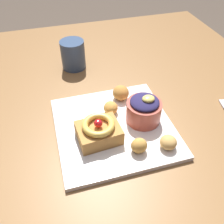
{
  "coord_description": "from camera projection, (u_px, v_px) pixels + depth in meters",
  "views": [
    {
      "loc": [
        -0.09,
        -0.56,
        1.18
      ],
      "look_at": [
        0.04,
        -0.12,
        0.77
      ],
      "focal_mm": 39.7,
      "sensor_mm": 36.0,
      "label": 1
    }
  ],
  "objects": [
    {
      "name": "ground_plane",
      "position": [
        98.0,
        213.0,
        1.21
      ],
      "size": [
        8.0,
        8.0,
        0.0
      ],
      "primitive_type": "plane",
      "color": "brown"
    },
    {
      "name": "dining_table",
      "position": [
        90.0,
        120.0,
        0.78
      ],
      "size": [
        1.2,
        1.04,
        0.73
      ],
      "color": "brown",
      "rests_on": "ground_plane"
    },
    {
      "name": "front_plate",
      "position": [
        114.0,
        127.0,
        0.62
      ],
      "size": [
        0.28,
        0.28,
        0.01
      ],
      "primitive_type": "cube",
      "color": "white",
      "rests_on": "dining_table"
    },
    {
      "name": "cake_slice",
      "position": [
        99.0,
        131.0,
        0.57
      ],
      "size": [
        0.1,
        0.08,
        0.06
      ],
      "rotation": [
        0.0,
        0.0,
        0.08
      ],
      "color": "#B77F3D",
      "rests_on": "front_plate"
    },
    {
      "name": "berry_ramekin",
      "position": [
        144.0,
        109.0,
        0.61
      ],
      "size": [
        0.09,
        0.09,
        0.08
      ],
      "color": "#B24C3D",
      "rests_on": "front_plate"
    },
    {
      "name": "fritter_front",
      "position": [
        121.0,
        93.0,
        0.68
      ],
      "size": [
        0.04,
        0.05,
        0.04
      ],
      "primitive_type": "ellipsoid",
      "color": "#BC7F38",
      "rests_on": "front_plate"
    },
    {
      "name": "fritter_middle",
      "position": [
        168.0,
        142.0,
        0.55
      ],
      "size": [
        0.04,
        0.04,
        0.03
      ],
      "primitive_type": "ellipsoid",
      "color": "tan",
      "rests_on": "front_plate"
    },
    {
      "name": "fritter_back",
      "position": [
        139.0,
        146.0,
        0.54
      ],
      "size": [
        0.04,
        0.03,
        0.03
      ],
      "primitive_type": "ellipsoid",
      "color": "gold",
      "rests_on": "front_plate"
    },
    {
      "name": "fritter_extra",
      "position": [
        111.0,
        108.0,
        0.64
      ],
      "size": [
        0.04,
        0.04,
        0.03
      ],
      "primitive_type": "ellipsoid",
      "color": "gold",
      "rests_on": "front_plate"
    },
    {
      "name": "coffee_mug",
      "position": [
        73.0,
        55.0,
        0.8
      ],
      "size": [
        0.08,
        0.08,
        0.09
      ],
      "primitive_type": "cylinder",
      "color": "#334766",
      "rests_on": "dining_table"
    }
  ]
}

